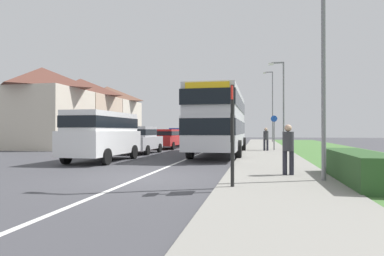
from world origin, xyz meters
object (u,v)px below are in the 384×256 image
pedestrian_walking_away (266,138)px  street_lamp_near (320,16)px  cycle_route_sign (274,131)px  parked_car_red (167,138)px  street_lamp_mid (282,99)px  parked_van_white (103,132)px  parked_car_blue (181,136)px  pedestrian_at_stop (288,147)px  double_decker_bus (220,119)px  street_lamp_far (272,103)px  parked_car_silver (141,139)px  bus_stop_sign (232,128)px

pedestrian_walking_away → street_lamp_near: street_lamp_near is taller
cycle_route_sign → parked_car_red: bearing=165.7°
parked_car_red → street_lamp_mid: size_ratio=0.69×
parked_van_white → street_lamp_mid: 13.91m
parked_car_blue → pedestrian_at_stop: bearing=-67.9°
double_decker_bus → parked_car_red: size_ratio=2.32×
street_lamp_mid → street_lamp_far: 14.89m
parked_car_blue → pedestrian_walking_away: 11.46m
parked_car_red → street_lamp_far: 17.24m
double_decker_bus → parked_car_blue: size_ratio=2.30×
street_lamp_near → cycle_route_sign: bearing=92.3°
parked_car_silver → street_lamp_far: 22.17m
pedestrian_walking_away → parked_car_silver: bearing=-160.6°
street_lamp_mid → street_lamp_far: street_lamp_far is taller
parked_car_blue → bus_stop_sign: 23.77m
parked_car_blue → pedestrian_at_stop: (8.28, -20.36, 0.04)m
cycle_route_sign → street_lamp_far: 16.72m
double_decker_bus → pedestrian_at_stop: 9.58m
parked_van_white → street_lamp_far: bearing=70.3°
parked_car_silver → street_lamp_mid: bearing=28.9°
pedestrian_at_stop → street_lamp_near: (0.76, -0.93, 3.68)m
parked_car_silver → bus_stop_sign: 13.52m
street_lamp_far → parked_car_blue: bearing=-135.6°
bus_stop_sign → street_lamp_near: street_lamp_near is taller
parked_van_white → pedestrian_walking_away: size_ratio=3.02×
parked_car_blue → pedestrian_walking_away: size_ratio=2.71×
pedestrian_walking_away → street_lamp_far: street_lamp_far is taller
parked_car_silver → double_decker_bus: bearing=-3.4°
double_decker_bus → pedestrian_at_stop: bearing=-70.8°
parked_car_blue → bus_stop_sign: bearing=-73.5°
parked_car_red → pedestrian_walking_away: 8.28m
double_decker_bus → parked_van_white: size_ratio=2.07×
street_lamp_far → parked_car_silver: bearing=-114.4°
street_lamp_mid → street_lamp_far: bearing=90.4°
parked_car_blue → cycle_route_sign: 11.37m
double_decker_bus → pedestrian_walking_away: 4.30m
cycle_route_sign → street_lamp_far: (0.54, 16.37, 3.37)m
cycle_route_sign → double_decker_bus: bearing=-131.1°
cycle_route_sign → street_lamp_mid: bearing=66.9°
parked_car_blue → street_lamp_near: bearing=-67.0°
parked_van_white → bus_stop_sign: bus_stop_sign is taller
street_lamp_mid → double_decker_bus: bearing=-126.7°
parked_car_silver → pedestrian_walking_away: parked_car_silver is taller
parked_car_blue → cycle_route_sign: (8.48, -7.55, 0.50)m
parked_van_white → parked_car_red: bearing=89.5°
parked_car_red → street_lamp_far: street_lamp_far is taller
parked_car_red → cycle_route_sign: cycle_route_sign is taller
parked_car_blue → street_lamp_mid: 11.32m
parked_car_red → pedestrian_at_stop: 17.00m
parked_car_blue → parked_van_white: bearing=-89.8°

